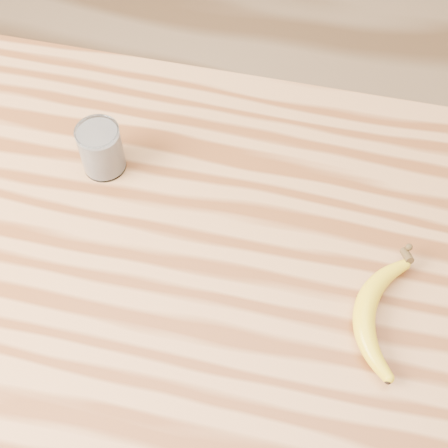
# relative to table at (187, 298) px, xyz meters

# --- Properties ---
(room) EXTENTS (4.04, 4.04, 2.70)m
(room) POSITION_rel_table_xyz_m (0.00, 0.00, 0.58)
(room) COLOR olive
(room) RESTS_ON ground
(table) EXTENTS (1.20, 0.80, 0.90)m
(table) POSITION_rel_table_xyz_m (0.00, 0.00, 0.00)
(table) COLOR #B57946
(table) RESTS_ON ground
(smoothie_glass) EXTENTS (0.07, 0.07, 0.09)m
(smoothie_glass) POSITION_rel_table_xyz_m (-0.17, 0.14, 0.17)
(smoothie_glass) COLOR white
(smoothie_glass) RESTS_ON table
(banana) EXTENTS (0.11, 0.27, 0.03)m
(banana) POSITION_rel_table_xyz_m (0.27, -0.03, 0.15)
(banana) COLOR yellow
(banana) RESTS_ON table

